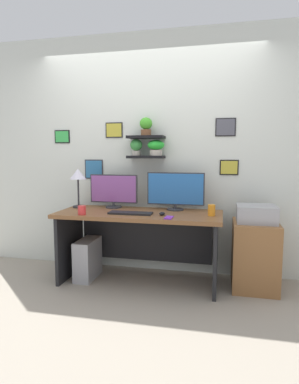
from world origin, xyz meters
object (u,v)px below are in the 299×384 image
(computer_mouse, at_px, (162,214))
(water_cup, at_px, (212,210))
(desk, at_px, (140,231))
(cell_phone, at_px, (169,218))
(keyboard, at_px, (130,213))
(drawer_cabinet, at_px, (255,255))
(printer, at_px, (256,214))
(desk_lamp, at_px, (78,177))
(coffee_mug, at_px, (82,210))
(computer_tower_left, at_px, (88,259))
(monitor_right, at_px, (176,191))
(monitor_left, at_px, (114,191))

(computer_mouse, relative_size, water_cup, 0.82)
(desk, height_order, cell_phone, cell_phone)
(keyboard, xyz_separation_m, drawer_cabinet, (1.23, 0.23, -0.42))
(computer_mouse, distance_m, printer, 0.94)
(desk_lamp, bearing_deg, coffee_mug, -61.21)
(printer, bearing_deg, computer_tower_left, -175.98)
(printer, bearing_deg, cell_phone, -157.06)
(coffee_mug, bearing_deg, water_cup, 10.14)
(monitor_right, bearing_deg, monitor_left, -179.99)
(computer_mouse, height_order, desk_lamp, desk_lamp)
(desk, height_order, water_cup, water_cup)
(monitor_left, distance_m, computer_mouse, 0.71)
(cell_phone, distance_m, water_cup, 0.44)
(monitor_left, bearing_deg, drawer_cabinet, -4.06)
(keyboard, xyz_separation_m, water_cup, (0.80, 0.09, 0.05))
(desk_lamp, bearing_deg, monitor_right, 3.61)
(monitor_right, distance_m, desk_lamp, 1.10)
(drawer_cabinet, bearing_deg, printer, 90.00)
(coffee_mug, bearing_deg, computer_tower_left, 102.99)
(desk, bearing_deg, computer_mouse, -31.57)
(monitor_left, xyz_separation_m, water_cup, (1.09, -0.25, -0.14))
(coffee_mug, relative_size, printer, 0.24)
(coffee_mug, bearing_deg, monitor_left, 69.81)
(monitor_left, distance_m, cell_phone, 0.86)
(water_cup, relative_size, computer_tower_left, 0.26)
(keyboard, bearing_deg, cell_phone, -16.15)
(desk, relative_size, keyboard, 3.86)
(drawer_cabinet, height_order, computer_tower_left, drawer_cabinet)
(desk, bearing_deg, desk_lamp, 172.88)
(computer_mouse, xyz_separation_m, cell_phone, (0.09, -0.13, -0.01))
(coffee_mug, bearing_deg, keyboard, 16.13)
(coffee_mug, distance_m, computer_tower_left, 0.63)
(cell_phone, distance_m, coffee_mug, 0.87)
(monitor_right, xyz_separation_m, keyboard, (-0.41, -0.34, -0.20))
(monitor_right, relative_size, printer, 1.62)
(cell_phone, relative_size, drawer_cabinet, 0.21)
(keyboard, distance_m, cell_phone, 0.43)
(monitor_left, height_order, cell_phone, monitor_left)
(printer, bearing_deg, monitor_right, 172.52)
(computer_mouse, bearing_deg, monitor_right, 75.01)
(coffee_mug, relative_size, water_cup, 0.82)
(cell_phone, distance_m, computer_tower_left, 1.10)
(desk, relative_size, computer_mouse, 18.86)
(keyboard, bearing_deg, monitor_left, 130.73)
(keyboard, bearing_deg, printer, 10.54)
(printer, xyz_separation_m, computer_tower_left, (-1.75, -0.12, -0.55))
(coffee_mug, xyz_separation_m, water_cup, (1.26, 0.23, 0.01))
(desk, relative_size, computer_tower_left, 3.97)
(monitor_left, relative_size, cell_phone, 3.87)
(desk, xyz_separation_m, computer_tower_left, (-0.58, -0.07, -0.33))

